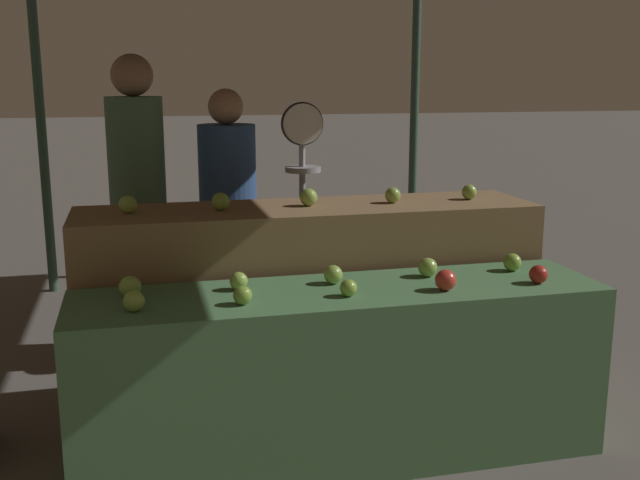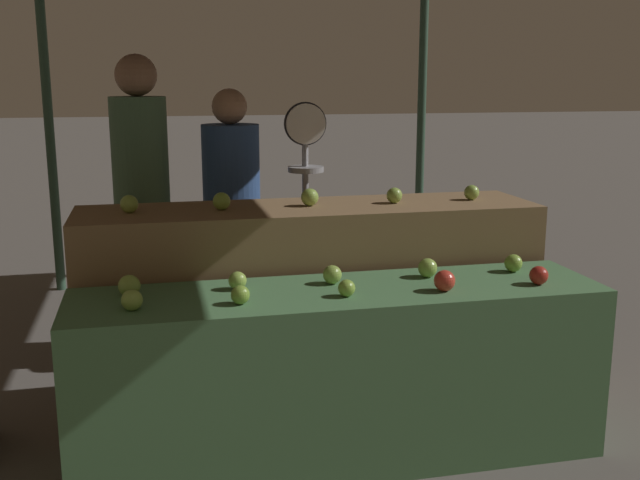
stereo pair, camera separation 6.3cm
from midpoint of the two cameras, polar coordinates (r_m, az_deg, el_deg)
The scene contains 21 objects.
ground_plane at distance 3.41m, azimuth 2.04°, elevation -16.02°, with size 60.00×60.00×0.00m, color #59544F.
display_counter_front at distance 3.25m, azimuth 2.09°, elevation -10.18°, with size 2.24×0.55×0.75m, color #4C7A4C.
display_counter_back at distance 3.76m, azimuth -0.26°, elevation -4.98°, with size 2.24×0.55×1.01m, color olive.
apple_front_0 at distance 2.93m, azimuth -13.54°, elevation -4.47°, with size 0.08×0.08×0.08m, color #8EB247.
apple_front_1 at distance 2.94m, azimuth -5.48°, elevation -4.18°, with size 0.08×0.08×0.08m, color #7AA338.
apple_front_2 at distance 3.03m, azimuth 2.71°, elevation -3.68°, with size 0.07×0.07×0.07m, color #84AD3D.
apple_front_3 at distance 3.14m, azimuth 10.04°, elevation -3.07°, with size 0.09×0.09×0.09m, color red.
apple_front_4 at distance 3.34m, azimuth 16.85°, elevation -2.60°, with size 0.08×0.08×0.08m, color #AD281E.
apple_front_5 at distance 3.11m, azimuth -13.76°, elevation -3.41°, with size 0.09×0.09×0.09m, color #8EB247.
apple_front_6 at distance 3.14m, azimuth -5.73°, elevation -3.10°, with size 0.08×0.08×0.08m, color #8EB247.
apple_front_7 at distance 3.21m, azimuth 1.51°, elevation -2.65°, with size 0.08×0.08×0.08m, color #8EB247.
apple_front_8 at distance 3.35m, azimuth 8.74°, elevation -2.11°, with size 0.09×0.09×0.09m, color #8EB247.
apple_front_9 at distance 3.52m, azimuth 15.02°, elevation -1.72°, with size 0.08×0.08×0.08m, color #84AD3D.
apple_back_0 at distance 3.55m, azimuth -13.84°, elevation 2.68°, with size 0.08×0.08×0.08m, color #8EB247.
apple_back_1 at distance 3.55m, azimuth -7.01°, elevation 2.96°, with size 0.08×0.08×0.08m, color #84AD3D.
apple_back_2 at distance 3.64m, azimuth -0.35°, elevation 3.28°, with size 0.09×0.09×0.09m, color #8EB247.
apple_back_3 at distance 3.74m, azimuth 6.17°, elevation 3.40°, with size 0.08×0.08×0.08m, color #8EB247.
apple_back_4 at distance 3.90m, azimuth 11.94°, elevation 3.56°, with size 0.08×0.08×0.08m, color #8EB247.
produce_scale at distance 4.21m, azimuth -0.67°, elevation 4.67°, with size 0.24×0.20×1.49m.
person_vendor_at_scale at distance 4.45m, azimuth -6.33°, elevation 2.89°, with size 0.41×0.41×1.56m.
person_customer_left at distance 4.33m, azimuth -13.04°, elevation 4.12°, with size 0.42×0.42×1.75m.
Camera 2 is at (-0.75, -2.91, 1.62)m, focal length 42.00 mm.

